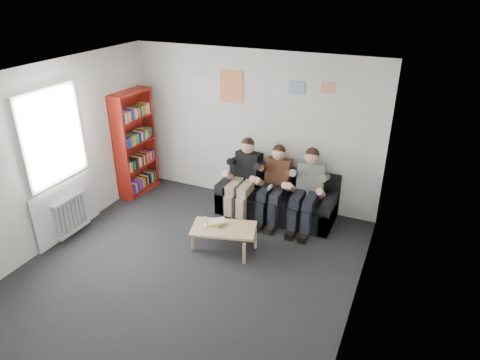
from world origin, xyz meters
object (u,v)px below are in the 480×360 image
object	(u,v)px
sofa	(277,199)
coffee_table	(224,230)
person_left	(243,179)
bookshelf	(136,144)
person_right	(307,191)
person_middle	(274,186)

from	to	relation	value
sofa	coffee_table	size ratio (longest dim) A/B	2.10
coffee_table	person_left	world-z (taller)	person_left
sofa	bookshelf	distance (m)	2.79
coffee_table	person_left	distance (m)	1.20
sofa	person_right	bearing A→B (deg)	-19.22
sofa	person_right	xyz separation A→B (m)	(0.55, -0.19, 0.37)
bookshelf	coffee_table	xyz separation A→B (m)	(2.32, -1.10, -0.64)
bookshelf	person_right	xyz separation A→B (m)	(3.25, 0.04, -0.33)
bookshelf	person_right	world-z (taller)	bookshelf
bookshelf	person_left	distance (m)	2.17
sofa	coffee_table	xyz separation A→B (m)	(-0.38, -1.33, 0.06)
person_left	person_middle	world-z (taller)	person_left
sofa	person_right	world-z (taller)	person_right
bookshelf	person_middle	bearing A→B (deg)	5.57
person_left	person_middle	xyz separation A→B (m)	(0.55, 0.00, -0.01)
sofa	person_middle	distance (m)	0.40
sofa	person_middle	bearing A→B (deg)	-90.00
coffee_table	bookshelf	bearing A→B (deg)	154.62
bookshelf	coffee_table	bearing A→B (deg)	-20.77
person_left	coffee_table	bearing A→B (deg)	-75.72
sofa	person_left	xyz separation A→B (m)	(-0.55, -0.19, 0.37)
person_left	person_middle	bearing A→B (deg)	5.85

